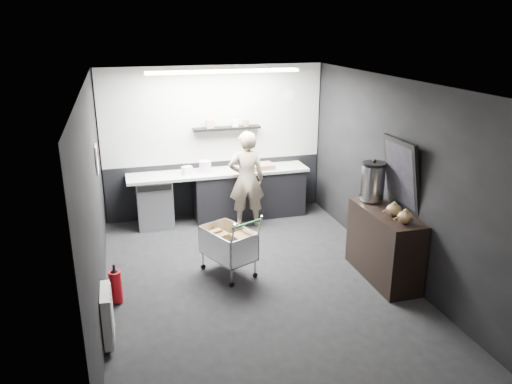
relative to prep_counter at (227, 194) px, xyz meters
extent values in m
plane|color=black|center=(-0.14, -2.42, -0.46)|extent=(5.50, 5.50, 0.00)
plane|color=white|center=(-0.14, -2.42, 2.24)|extent=(5.50, 5.50, 0.00)
plane|color=black|center=(-0.14, 0.33, 0.89)|extent=(5.50, 0.00, 5.50)
plane|color=black|center=(-0.14, -5.17, 0.89)|extent=(5.50, 0.00, 5.50)
plane|color=black|center=(-2.14, -2.42, 0.89)|extent=(0.00, 5.50, 5.50)
plane|color=black|center=(1.86, -2.42, 0.89)|extent=(0.00, 5.50, 5.50)
cube|color=#B2B2AD|center=(-0.14, 0.31, 1.39)|extent=(3.95, 0.02, 1.70)
cube|color=black|center=(-0.14, 0.31, 0.04)|extent=(3.95, 0.02, 1.00)
cube|color=black|center=(0.06, 0.20, 1.16)|extent=(1.20, 0.22, 0.04)
cylinder|color=silver|center=(1.26, 0.30, 1.69)|extent=(0.20, 0.03, 0.20)
cube|color=white|center=(-2.12, -1.12, 1.09)|extent=(0.02, 0.30, 0.40)
cube|color=red|center=(-2.11, -1.12, 1.16)|extent=(0.02, 0.22, 0.10)
cube|color=silver|center=(-2.08, -3.32, -0.11)|extent=(0.10, 0.50, 0.60)
cube|color=white|center=(-0.14, -0.57, 2.21)|extent=(2.40, 0.20, 0.04)
cube|color=black|center=(0.41, 0.00, -0.03)|extent=(2.00, 0.56, 0.85)
cube|color=#B1B1AC|center=(-0.14, 0.00, 0.42)|extent=(3.20, 0.60, 0.05)
cube|color=#9EA0A5|center=(-1.29, 0.00, -0.03)|extent=(0.60, 0.58, 0.85)
cube|color=black|center=(-1.29, -0.30, 0.32)|extent=(0.56, 0.02, 0.10)
imported|color=beige|center=(0.25, -0.45, 0.39)|extent=(0.66, 0.47, 1.69)
cube|color=silver|center=(-0.44, -2.09, -0.18)|extent=(0.76, 0.90, 0.02)
cube|color=silver|center=(-0.68, -2.09, 0.01)|extent=(0.33, 0.70, 0.40)
cube|color=silver|center=(-0.20, -2.09, 0.01)|extent=(0.33, 0.70, 0.40)
cube|color=silver|center=(-0.44, -2.46, 0.01)|extent=(0.46, 0.22, 0.40)
cube|color=silver|center=(-0.44, -1.72, 0.01)|extent=(0.46, 0.22, 0.40)
cylinder|color=silver|center=(-0.65, -2.43, -0.31)|extent=(0.02, 0.02, 0.27)
cylinder|color=silver|center=(-0.23, -2.43, -0.31)|extent=(0.02, 0.02, 0.27)
cylinder|color=silver|center=(-0.65, -1.75, -0.31)|extent=(0.02, 0.02, 0.27)
cylinder|color=silver|center=(-0.23, -1.75, -0.31)|extent=(0.02, 0.02, 0.27)
cylinder|color=#227D38|center=(-0.44, -2.52, 0.44)|extent=(0.46, 0.23, 0.03)
cube|color=olive|center=(-0.55, -2.00, 0.00)|extent=(0.31, 0.33, 0.34)
cube|color=olive|center=(-0.32, -2.19, -0.02)|extent=(0.28, 0.31, 0.30)
cylinder|color=black|center=(-0.65, -2.43, -0.42)|extent=(0.08, 0.06, 0.07)
cylinder|color=black|center=(-0.65, -1.75, -0.42)|extent=(0.08, 0.06, 0.07)
cylinder|color=black|center=(-0.23, -2.43, -0.42)|extent=(0.08, 0.06, 0.07)
cylinder|color=black|center=(-0.23, -1.75, -0.42)|extent=(0.08, 0.06, 0.07)
cube|color=black|center=(1.60, -2.77, 0.03)|extent=(0.49, 1.31, 0.98)
cylinder|color=silver|center=(1.60, -2.33, 0.80)|extent=(0.33, 0.33, 0.50)
cylinder|color=black|center=(1.60, -2.33, 1.07)|extent=(0.33, 0.33, 0.04)
sphere|color=black|center=(1.60, -2.33, 1.11)|extent=(0.05, 0.05, 0.05)
ellipsoid|color=brown|center=(1.60, -2.93, 0.61)|extent=(0.20, 0.20, 0.16)
ellipsoid|color=brown|center=(1.60, -3.21, 0.61)|extent=(0.20, 0.20, 0.16)
cube|color=black|center=(1.80, -2.72, 1.02)|extent=(0.22, 0.76, 0.98)
cube|color=black|center=(1.78, -2.72, 1.02)|extent=(0.16, 0.65, 0.84)
cylinder|color=#AB0B13|center=(-1.99, -2.48, -0.22)|extent=(0.16, 0.16, 0.42)
cone|color=black|center=(-1.99, -2.48, 0.01)|extent=(0.10, 0.10, 0.06)
cylinder|color=black|center=(-1.99, -2.48, 0.05)|extent=(0.03, 0.03, 0.06)
cube|color=#977451|center=(0.62, -0.05, 0.49)|extent=(0.46, 0.36, 0.09)
cylinder|color=silver|center=(-0.38, 0.00, 0.55)|extent=(0.21, 0.21, 0.21)
cube|color=silver|center=(-0.70, -0.05, 0.51)|extent=(0.19, 0.17, 0.14)
camera|label=1|loc=(-1.78, -8.32, 2.93)|focal=35.00mm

